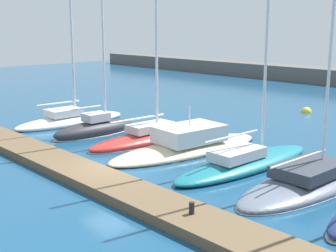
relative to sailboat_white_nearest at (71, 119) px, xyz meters
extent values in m
plane|color=navy|center=(11.72, -4.74, -0.30)|extent=(120.00, 120.00, 0.00)
cube|color=brown|center=(11.72, -6.10, -0.09)|extent=(30.06, 2.24, 0.41)
ellipsoid|color=white|center=(0.00, 0.05, -0.15)|extent=(2.72, 8.78, 0.95)
cylinder|color=silver|center=(0.00, 0.39, 6.80)|extent=(0.15, 0.15, 12.94)
cylinder|color=silver|center=(0.00, -0.94, 1.30)|extent=(0.12, 3.37, 0.11)
cube|color=silver|center=(0.00, -0.55, 0.58)|extent=(1.69, 2.40, 0.51)
ellipsoid|color=#2D2D33|center=(4.19, -0.70, 0.03)|extent=(1.86, 6.05, 1.14)
ellipsoid|color=silver|center=(4.19, -0.70, -0.28)|extent=(1.88, 6.11, 0.12)
cylinder|color=silver|center=(4.19, 0.17, 5.81)|extent=(0.13, 0.13, 10.44)
cylinder|color=silver|center=(4.19, -1.34, 1.57)|extent=(0.10, 2.25, 0.09)
cube|color=silver|center=(4.19, -0.59, 0.86)|extent=(1.19, 1.60, 0.53)
ellipsoid|color=#B72D28|center=(7.98, 1.17, -0.12)|extent=(2.50, 9.59, 0.91)
ellipsoid|color=silver|center=(7.98, 1.17, -0.28)|extent=(2.53, 9.69, 0.12)
cylinder|color=silver|center=(7.99, 1.42, 7.11)|extent=(0.17, 0.17, 13.55)
cylinder|color=silver|center=(7.98, -0.08, 1.25)|extent=(0.14, 4.04, 0.12)
cube|color=silver|center=(7.98, 0.87, 0.58)|extent=(1.42, 2.95, 0.49)
ellipsoid|color=beige|center=(11.25, 0.85, -0.18)|extent=(3.92, 10.63, 0.88)
ellipsoid|color=black|center=(11.25, 0.85, -0.28)|extent=(3.96, 10.73, 0.12)
cube|color=silver|center=(11.26, 1.01, 0.72)|extent=(2.75, 3.97, 0.92)
cube|color=black|center=(11.36, 2.38, 0.85)|extent=(2.29, 1.11, 0.51)
cylinder|color=silver|center=(11.26, 1.01, 1.74)|extent=(0.08, 0.08, 1.13)
ellipsoid|color=#19707F|center=(15.42, 0.92, -0.13)|extent=(2.52, 9.87, 0.79)
cylinder|color=silver|center=(15.41, -0.23, 1.49)|extent=(0.14, 3.86, 0.10)
cube|color=silver|center=(15.41, 0.19, 0.52)|extent=(1.53, 2.93, 0.51)
ellipsoid|color=slate|center=(19.16, 1.02, -0.17)|extent=(3.16, 10.23, 0.86)
ellipsoid|color=silver|center=(19.16, 1.02, -0.28)|extent=(3.19, 10.34, 0.12)
cylinder|color=silver|center=(19.17, 1.68, 7.80)|extent=(0.13, 0.13, 15.07)
cylinder|color=silver|center=(19.15, -0.24, 1.18)|extent=(0.14, 4.15, 0.09)
cube|color=#333842|center=(19.16, 0.65, 0.52)|extent=(2.17, 3.48, 0.52)
sphere|color=yellow|center=(9.39, 16.61, -0.30)|extent=(0.85, 0.85, 0.85)
cylinder|color=black|center=(18.44, -6.10, 0.33)|extent=(0.20, 0.20, 0.44)
camera|label=1|loc=(29.43, -17.36, 6.79)|focal=49.76mm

